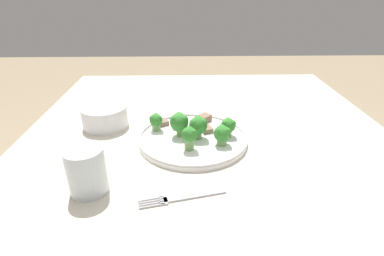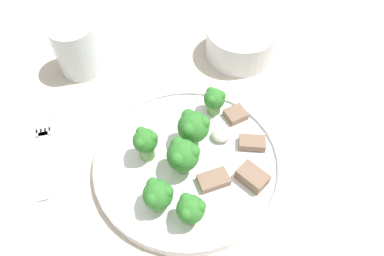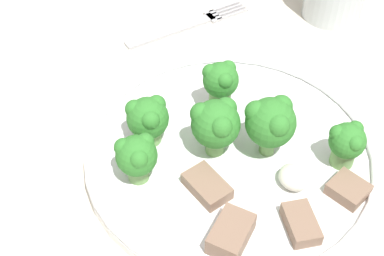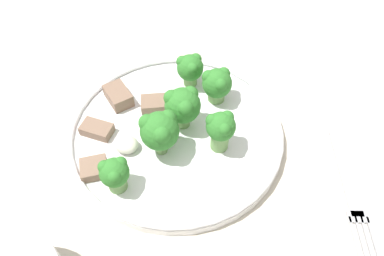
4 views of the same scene
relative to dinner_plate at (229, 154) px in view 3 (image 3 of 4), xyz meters
name	(u,v)px [view 3 (image 3 of 4)]	position (x,y,z in m)	size (l,w,h in m)	color
table	(179,196)	(-0.03, -0.04, -0.10)	(1.26, 1.02, 0.71)	beige
dinner_plate	(229,154)	(0.00, 0.00, 0.00)	(0.28, 0.28, 0.02)	white
fork	(187,25)	(-0.23, 0.02, -0.01)	(0.06, 0.17, 0.00)	#B2B2B7
broccoli_floret_near_rim_left	(271,122)	(0.01, 0.03, 0.04)	(0.05, 0.05, 0.06)	#709E56
broccoli_floret_center_left	(137,156)	(0.01, -0.09, 0.03)	(0.04, 0.04, 0.05)	#709E56
broccoli_floret_back_left	(221,82)	(-0.06, 0.01, 0.04)	(0.04, 0.04, 0.06)	#709E56
broccoli_floret_front_left	(216,123)	(-0.01, -0.01, 0.04)	(0.05, 0.05, 0.06)	#709E56
broccoli_floret_center_back	(347,142)	(0.04, 0.10, 0.03)	(0.04, 0.03, 0.05)	#709E56
broccoli_floret_mid_cluster	(148,118)	(-0.04, -0.07, 0.03)	(0.04, 0.04, 0.05)	#709E56
meat_slice_front_slice	(348,189)	(0.08, 0.09, 0.01)	(0.04, 0.04, 0.01)	#846651
meat_slice_middle_slice	(231,234)	(0.09, -0.03, 0.01)	(0.05, 0.05, 0.02)	#846651
meat_slice_rear_slice	(207,186)	(0.04, -0.04, 0.01)	(0.05, 0.04, 0.01)	#846651
meat_slice_edge_slice	(301,224)	(0.10, 0.03, 0.01)	(0.04, 0.03, 0.01)	#846651
sauce_dollop	(294,177)	(0.05, 0.04, 0.01)	(0.03, 0.03, 0.02)	silver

